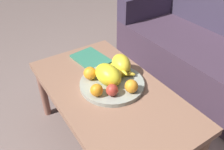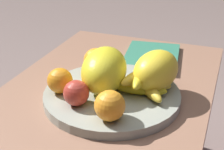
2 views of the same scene
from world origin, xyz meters
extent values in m
plane|color=#76635D|center=(0.00, 0.00, 0.00)|extent=(8.00, 8.00, 0.00)
cube|color=#8F654E|center=(0.00, 0.00, 0.43)|extent=(1.05, 0.59, 0.04)
cylinder|color=#8B5A4C|center=(-0.49, -0.25, 0.21)|extent=(0.05, 0.05, 0.41)
cylinder|color=#996E55|center=(-0.49, 0.25, 0.21)|extent=(0.05, 0.05, 0.41)
cube|color=#3F2D3E|center=(-0.04, 1.00, 0.20)|extent=(1.70, 0.70, 0.40)
cube|color=#382D42|center=(-0.82, 1.00, 0.51)|extent=(0.14, 0.70, 0.22)
cylinder|color=#989D91|center=(-0.03, 0.04, 0.46)|extent=(0.37, 0.37, 0.03)
ellipsoid|color=yellow|center=(-0.03, 0.01, 0.53)|extent=(0.19, 0.14, 0.12)
ellipsoid|color=yellow|center=(-0.09, 0.14, 0.53)|extent=(0.18, 0.14, 0.11)
sphere|color=orange|center=(0.10, 0.08, 0.51)|extent=(0.07, 0.07, 0.07)
sphere|color=orange|center=(-0.13, -0.05, 0.51)|extent=(0.08, 0.08, 0.08)
sphere|color=orange|center=(0.02, -0.09, 0.51)|extent=(0.07, 0.07, 0.07)
sphere|color=#B1362A|center=(0.06, -0.02, 0.51)|extent=(0.07, 0.07, 0.07)
ellipsoid|color=yellow|center=(-0.04, 0.11, 0.49)|extent=(0.05, 0.15, 0.03)
ellipsoid|color=yellow|center=(-0.07, 0.11, 0.49)|extent=(0.06, 0.15, 0.03)
ellipsoid|color=gold|center=(-0.05, 0.13, 0.49)|extent=(0.14, 0.12, 0.03)
ellipsoid|color=gold|center=(-0.07, 0.10, 0.52)|extent=(0.15, 0.09, 0.03)
ellipsoid|color=yellow|center=(-0.06, 0.10, 0.52)|extent=(0.15, 0.05, 0.03)
cube|color=#347A60|center=(-0.34, 0.07, 0.46)|extent=(0.27, 0.21, 0.02)
camera|label=1|loc=(0.85, -0.54, 1.30)|focal=37.53mm
camera|label=2|loc=(0.71, 0.31, 0.92)|focal=53.99mm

